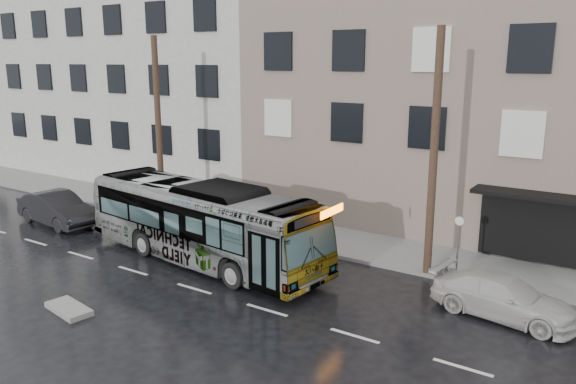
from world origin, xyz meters
name	(u,v)px	position (x,y,z in m)	size (l,w,h in m)	color
ground	(238,268)	(0.00, 0.00, 0.00)	(120.00, 120.00, 0.00)	black
sidewalk	(304,235)	(0.00, 4.90, 0.07)	(90.00, 3.60, 0.15)	gray
building_taupe	(469,110)	(5.00, 12.70, 5.50)	(20.00, 12.00, 11.00)	gray
building_grey	(164,60)	(-18.00, 14.20, 8.00)	(26.00, 15.00, 16.00)	silver
utility_pole_front	(434,155)	(6.50, 3.30, 4.65)	(0.30, 0.30, 9.00)	#4E3727
utility_pole_rear	(159,129)	(-7.50, 3.30, 4.65)	(0.30, 0.30, 9.00)	#4E3727
sign_post	(458,247)	(7.60, 3.30, 1.35)	(0.06, 0.06, 2.40)	slate
bus	(201,222)	(-1.74, -0.11, 1.62)	(2.73, 11.67, 3.25)	#B2B2B2
white_sedan	(503,297)	(9.72, 1.28, 0.65)	(1.83, 4.51, 1.31)	beige
dark_sedan	(57,209)	(-11.24, -0.19, 0.81)	(1.72, 4.92, 1.62)	black
slush_pile	(69,309)	(-2.12, -6.13, 0.09)	(1.80, 0.80, 0.18)	gray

